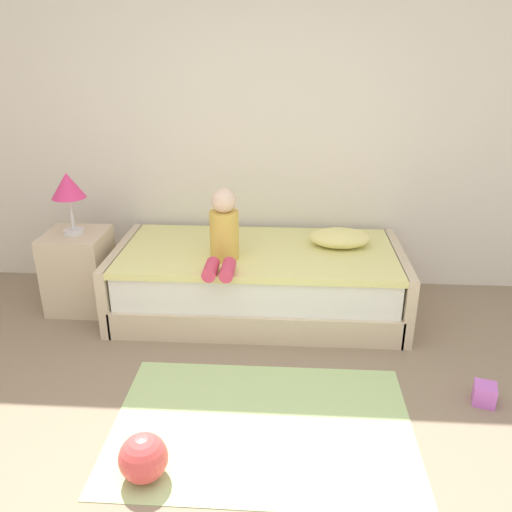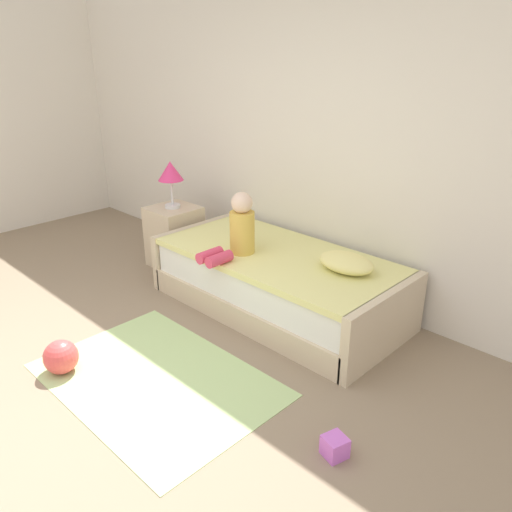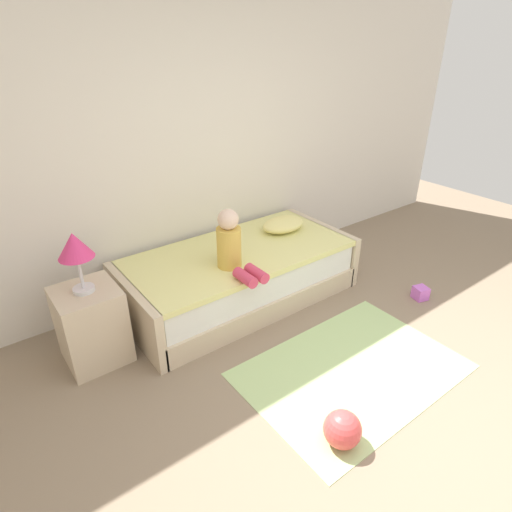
% 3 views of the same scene
% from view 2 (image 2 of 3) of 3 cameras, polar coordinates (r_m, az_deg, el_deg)
% --- Properties ---
extents(ground_plane, '(9.20, 9.20, 0.00)m').
position_cam_2_polar(ground_plane, '(3.39, -22.57, -16.81)').
color(ground_plane, gray).
extents(wall_rear, '(7.20, 0.10, 2.90)m').
position_cam_2_polar(wall_rear, '(4.33, 7.77, 14.35)').
color(wall_rear, silver).
rests_on(wall_rear, ground).
extents(bed, '(2.11, 1.00, 0.50)m').
position_cam_2_polar(bed, '(4.21, 2.38, -2.88)').
color(bed, beige).
rests_on(bed, ground).
extents(nightstand, '(0.44, 0.44, 0.60)m').
position_cam_2_polar(nightstand, '(5.11, -9.11, 2.18)').
color(nightstand, beige).
rests_on(nightstand, ground).
extents(table_lamp, '(0.24, 0.24, 0.45)m').
position_cam_2_polar(table_lamp, '(4.92, -9.56, 9.14)').
color(table_lamp, silver).
rests_on(table_lamp, nightstand).
extents(child_figure, '(0.20, 0.51, 0.50)m').
position_cam_2_polar(child_figure, '(4.03, -2.06, 2.97)').
color(child_figure, gold).
rests_on(child_figure, bed).
extents(pillow, '(0.44, 0.30, 0.13)m').
position_cam_2_polar(pillow, '(3.82, 10.09, -0.73)').
color(pillow, '#F2E58C').
rests_on(pillow, bed).
extents(toy_ball, '(0.23, 0.23, 0.23)m').
position_cam_2_polar(toy_ball, '(3.72, -21.04, -10.52)').
color(toy_ball, '#E54C4C').
rests_on(toy_ball, ground).
extents(area_rug, '(1.60, 1.10, 0.01)m').
position_cam_2_polar(area_rug, '(3.53, -11.08, -13.43)').
color(area_rug, '#B2D189').
rests_on(area_rug, ground).
extents(toy_block, '(0.15, 0.15, 0.12)m').
position_cam_2_polar(toy_block, '(2.95, 8.84, -20.38)').
color(toy_block, '#CC66D8').
rests_on(toy_block, ground).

